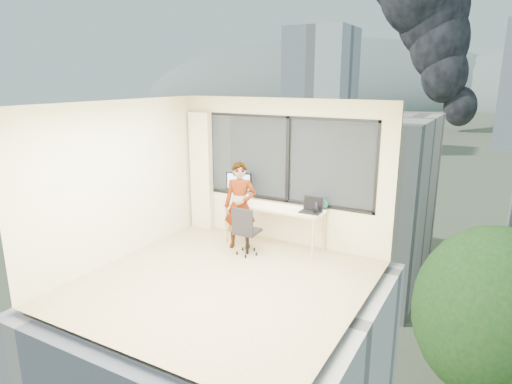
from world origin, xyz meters
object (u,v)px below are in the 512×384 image
Objects in this scene: person at (240,206)px; game_console at (242,195)px; desk at (274,226)px; monitor at (239,185)px; chair at (247,230)px; laptop at (311,206)px; handbag at (322,204)px.

game_console is (-0.29, 0.57, 0.02)m from person.
game_console is at bearing 97.01° from person.
monitor is (-0.80, 0.13, 0.63)m from desk.
chair is at bearing -112.26° from desk.
game_console reaches higher than desk.
chair is 1.15m from laptop.
desk is 3.59× the size of monitor.
person reaches higher than laptop.
desk is at bearing 15.38° from person.
monitor is at bearing -89.13° from game_console.
person is 0.64m from game_console.
chair is at bearing -134.68° from handbag.
monitor is 2.18× the size of handbag.
laptop reaches higher than handbag.
handbag is at bearing 11.70° from game_console.
handbag is (1.60, 0.11, -0.16)m from monitor.
person is 3.07× the size of monitor.
laptop is at bearing -14.01° from monitor.
monitor is 1.36× the size of laptop.
handbag is (0.09, 0.29, -0.02)m from laptop.
desk is at bearing 174.22° from laptop.
monitor is at bearing 102.94° from person.
monitor reaches higher than desk.
laptop is at bearing -99.04° from handbag.
chair is at bearing -58.80° from person.
person reaches higher than desk.
game_console is at bearing 72.68° from monitor.
monitor is 1.53m from laptop.
chair is 1.36m from handbag.
monitor is (-0.31, 0.48, 0.23)m from person.
monitor reaches higher than handbag.
chair is at bearing -57.26° from monitor.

